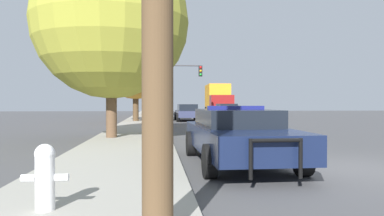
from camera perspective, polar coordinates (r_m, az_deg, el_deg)
ground_plane at (r=9.09m, az=22.07°, el=-8.58°), size 110.00×110.00×0.00m
sidewalk_left at (r=8.14m, az=-12.22°, el=-9.18°), size 3.00×110.00×0.13m
police_car at (r=9.08m, az=6.95°, el=-3.97°), size 2.23×5.27×1.40m
fire_hydrant at (r=5.11m, az=-21.50°, el=-9.46°), size 0.57×0.25×0.83m
traffic_light at (r=31.14m, az=-2.47°, el=4.40°), size 3.93×0.35×4.56m
car_background_oncoming at (r=31.21m, az=5.34°, el=-0.52°), size 1.93×4.17×1.36m
car_background_midblock at (r=29.72m, az=-0.75°, el=-0.62°), size 1.89×4.56×1.33m
box_truck at (r=39.80m, az=3.98°, el=1.33°), size 2.67×7.19×3.38m
tree_sidewalk_far at (r=39.57m, az=-7.39°, el=5.03°), size 4.62×4.62×6.54m
tree_sidewalk_mid at (r=27.64m, az=-8.59°, el=6.25°), size 4.76×4.76×6.34m
tree_sidewalk_near at (r=15.05m, az=-12.22°, el=12.79°), size 5.97×5.97×7.45m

